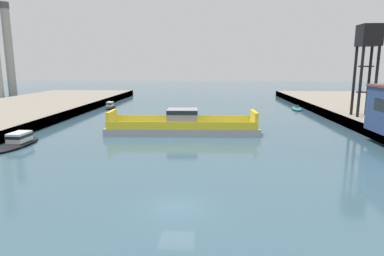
% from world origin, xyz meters
% --- Properties ---
extents(ground_plane, '(400.00, 400.00, 0.00)m').
position_xyz_m(ground_plane, '(0.00, 0.00, 0.00)').
color(ground_plane, '#385666').
extents(chain_ferry, '(22.28, 7.23, 3.59)m').
position_xyz_m(chain_ferry, '(-1.76, 25.99, 1.09)').
color(chain_ferry, '#939399').
rests_on(chain_ferry, ground).
extents(moored_boat_near_left, '(3.12, 7.23, 1.00)m').
position_xyz_m(moored_boat_near_left, '(22.18, 54.07, 0.26)').
color(moored_boat_near_left, '#237075').
rests_on(moored_boat_near_left, ground).
extents(moored_boat_mid_left, '(1.96, 6.03, 1.62)m').
position_xyz_m(moored_boat_mid_left, '(-21.15, 53.60, 0.60)').
color(moored_boat_mid_left, black).
rests_on(moored_boat_mid_left, ground).
extents(moored_boat_far_left, '(2.86, 8.27, 1.64)m').
position_xyz_m(moored_boat_far_left, '(-21.60, 16.94, 0.62)').
color(moored_boat_far_left, black).
rests_on(moored_boat_far_left, ground).
extents(crane_tower, '(3.14, 3.14, 14.72)m').
position_xyz_m(crane_tower, '(27.57, 33.97, 13.06)').
color(crane_tower, black).
rests_on(crane_tower, quay_right).
extents(smokestack_distant_a, '(2.80, 2.80, 29.68)m').
position_xyz_m(smokestack_distant_a, '(-62.91, 83.16, 15.85)').
color(smokestack_distant_a, '#9E998E').
rests_on(smokestack_distant_a, ground).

